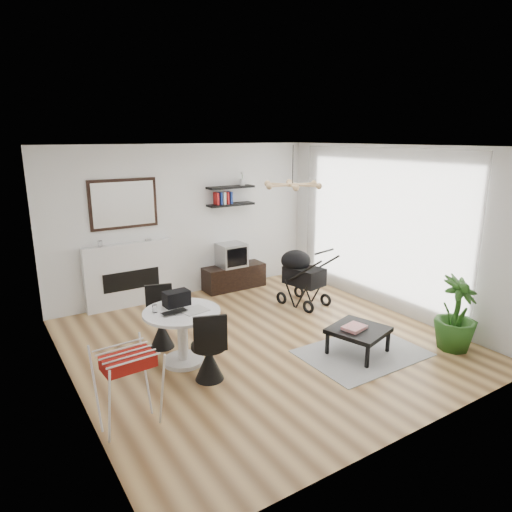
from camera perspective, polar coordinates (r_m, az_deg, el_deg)
floor at (r=6.57m, az=0.83°, el=-10.70°), size 5.00×5.00×0.00m
ceiling at (r=5.93m, az=0.92°, el=13.56°), size 5.00×5.00×0.00m
wall_back at (r=8.27m, az=-8.74°, el=4.32°), size 5.00×0.00×5.00m
wall_left at (r=5.22m, az=-22.71°, el=-2.82°), size 0.00×5.00×5.00m
wall_right at (r=7.75m, az=16.52°, el=3.17°), size 0.00×5.00×5.00m
sheer_curtain at (r=7.80m, az=14.94°, el=3.37°), size 0.04×3.60×2.60m
fireplace at (r=7.98m, az=-15.56°, el=-1.35°), size 1.50×0.17×2.16m
shelf_lower at (r=8.49m, az=-3.16°, el=6.44°), size 0.90×0.25×0.04m
shelf_upper at (r=8.45m, az=-3.20°, el=8.59°), size 0.90×0.25×0.04m
pendant_lamp at (r=6.62m, az=4.57°, el=8.87°), size 0.90×0.90×0.10m
tv_console at (r=8.72m, az=-2.75°, el=-2.61°), size 1.19×0.42×0.45m
crt_tv at (r=8.57m, az=-3.07°, el=0.14°), size 0.50×0.43×0.43m
dining_table at (r=5.90m, az=-9.18°, el=-8.96°), size 0.97×0.97×0.71m
laptop at (r=5.70m, az=-9.95°, el=-7.09°), size 0.34×0.24×0.03m
black_bag at (r=5.96m, az=-9.91°, el=-5.23°), size 0.33×0.21×0.19m
newspaper at (r=5.79m, az=-7.74°, el=-6.74°), size 0.35×0.31×0.01m
drinking_glass at (r=5.80m, az=-12.55°, el=-6.44°), size 0.06×0.06×0.10m
chair_far at (r=6.47m, az=-11.73°, el=-8.84°), size 0.43×0.45×0.85m
chair_near at (r=5.55m, az=-5.86°, el=-12.60°), size 0.46×0.47×0.89m
drying_rack at (r=4.80m, az=-15.63°, el=-15.58°), size 0.59×0.55×0.84m
stroller at (r=7.88m, az=5.70°, el=-2.86°), size 0.68×0.92×1.05m
rug at (r=6.42m, az=13.12°, el=-11.72°), size 1.60×1.16×0.01m
coffee_table at (r=6.27m, az=12.68°, el=-9.13°), size 0.85×0.85×0.35m
magazines at (r=6.21m, az=12.19°, el=-8.73°), size 0.34×0.29×0.04m
potted_plant at (r=6.75m, az=23.78°, el=-6.63°), size 0.64×0.64×1.01m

